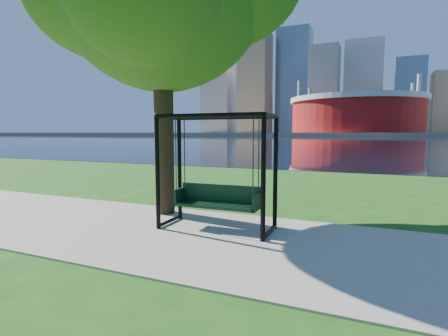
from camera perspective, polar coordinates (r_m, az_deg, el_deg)
The scene contains 7 objects.
ground at distance 7.09m, azimuth 1.65°, elevation -10.66°, with size 900.00×900.00×0.00m, color #1E5114.
path at distance 6.64m, azimuth 0.00°, elevation -11.66°, with size 120.00×4.00×0.03m, color #9E937F.
river at distance 108.36m, azimuth 22.24°, elevation 4.33°, with size 900.00×180.00×0.02m, color black.
far_bank at distance 312.32m, azimuth 23.15°, elevation 5.17°, with size 900.00×228.00×2.00m, color #937F60.
stadium at distance 241.95m, azimuth 20.75°, elevation 8.34°, with size 83.00×83.00×32.00m.
skyline at distance 327.53m, azimuth 22.66°, elevation 11.31°, with size 392.00×66.00×96.50m.
swing at distance 7.15m, azimuth -1.15°, elevation -1.10°, with size 2.35×1.06×2.38m.
Camera 1 is at (2.53, -6.31, 2.01)m, focal length 28.00 mm.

